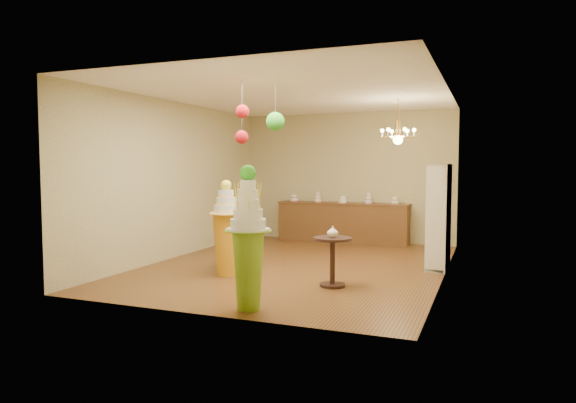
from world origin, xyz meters
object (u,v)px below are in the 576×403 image
(pedestal_orange, at_px, (226,236))
(sideboard, at_px, (343,222))
(round_table, at_px, (333,255))
(pedestal_green, at_px, (248,250))

(pedestal_orange, height_order, sideboard, pedestal_orange)
(sideboard, bearing_deg, pedestal_orange, -100.76)
(pedestal_orange, distance_m, sideboard, 4.23)
(sideboard, relative_size, round_table, 4.18)
(pedestal_green, relative_size, pedestal_orange, 1.15)
(pedestal_green, xyz_separation_m, round_table, (0.62, 1.55, -0.27))
(pedestal_orange, bearing_deg, pedestal_green, -54.19)
(pedestal_orange, xyz_separation_m, sideboard, (0.79, 4.16, -0.16))
(pedestal_green, distance_m, sideboard, 5.84)
(pedestal_green, xyz_separation_m, sideboard, (-0.41, 5.82, -0.26))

